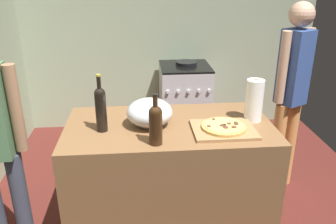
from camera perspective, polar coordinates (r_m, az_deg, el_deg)
ground_plane at (r=3.40m, az=0.07°, el=-11.60°), size 3.83×3.37×0.02m
kitchen_wall_rear at (r=4.30m, az=-1.67°, el=14.43°), size 3.83×0.10×2.60m
counter at (r=2.56m, az=0.20°, el=-11.55°), size 1.39×0.74×0.93m
cutting_board at (r=2.27m, az=9.11°, el=-2.86°), size 0.40×0.32×0.02m
pizza at (r=2.26m, az=9.15°, el=-2.38°), size 0.29×0.29×0.03m
mixing_bowl at (r=2.29m, az=-3.04°, el=-0.08°), size 0.30×0.30×0.18m
paper_towel_roll at (r=2.42m, az=13.98°, el=1.86°), size 0.12×0.12×0.29m
wine_bottle_clear at (r=2.03m, az=-2.06°, el=-1.82°), size 0.08×0.08×0.32m
wine_bottle_dark at (r=2.22m, az=-11.00°, el=0.77°), size 0.07×0.07×0.38m
stove at (r=4.15m, az=2.73°, el=1.84°), size 0.57×0.62×0.91m
person_in_red at (r=3.12m, az=19.61°, el=3.63°), size 0.33×0.27×1.67m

